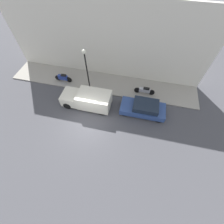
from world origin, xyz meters
name	(u,v)px	position (x,y,z in m)	size (l,w,h in m)	color
ground_plane	(87,124)	(0.00, 0.00, 0.00)	(60.00, 60.00, 0.00)	#47474C
sidewalk	(102,83)	(5.22, 0.00, 0.05)	(3.02, 19.57, 0.10)	gray
building_facade	(105,42)	(6.88, 0.00, 3.71)	(0.30, 19.57, 7.42)	silver
parked_car	(143,108)	(2.36, -4.61, 0.59)	(1.78, 3.97, 1.22)	#2D4784
delivery_van	(87,99)	(2.04, 0.53, 0.84)	(1.81, 4.51, 1.62)	silver
motorcycle_blue	(63,78)	(4.51, 4.04, 0.57)	(0.30, 1.86, 0.87)	navy
scooter_silver	(145,90)	(4.60, -4.50, 0.53)	(0.30, 2.01, 0.77)	#B7B7BF
streetlamp	(86,63)	(4.04, 0.98, 3.18)	(0.38, 0.38, 4.39)	black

